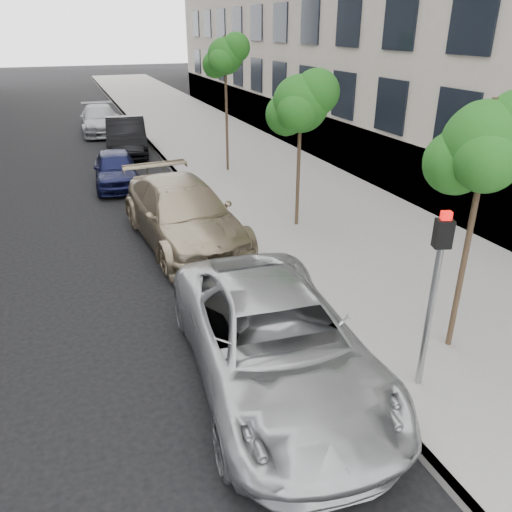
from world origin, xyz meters
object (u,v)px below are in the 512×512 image
tree_mid (302,103)px  sedan_rear (100,120)px  signal_pole (435,282)px  sedan_blue (116,169)px  tree_near (488,145)px  sedan_black (126,136)px  minivan (275,341)px  tree_far (226,56)px  suv (183,214)px

tree_mid → sedan_rear: 17.61m
signal_pole → sedan_blue: bearing=121.5°
tree_near → tree_mid: size_ratio=1.04×
tree_mid → signal_pole: (-1.22, -7.20, -1.56)m
signal_pole → sedan_black: size_ratio=0.60×
minivan → sedan_black: size_ratio=1.16×
tree_near → signal_pole: (-1.22, -0.70, -1.77)m
minivan → sedan_rear: (-0.69, 23.08, -0.06)m
tree_mid → sedan_blue: size_ratio=1.13×
tree_far → minivan: bearing=-104.7°
signal_pole → tree_mid: bearing=98.6°
tree_far → sedan_rear: bearing=111.1°
tree_mid → suv: tree_mid is taller
tree_near → sedan_rear: (-4.02, 23.42, -3.03)m
sedan_blue → sedan_black: sedan_black is taller
minivan → sedan_rear: size_ratio=1.14×
tree_mid → sedan_blue: tree_mid is taller
minivan → sedan_black: bearing=94.6°
tree_mid → sedan_rear: size_ratio=0.86×
signal_pole → sedan_black: (-2.10, 18.56, -1.18)m
sedan_blue → signal_pole: bearing=-72.8°
suv → tree_mid: bearing=-7.0°
tree_far → sedan_black: bearing=124.4°
tree_mid → sedan_black: size_ratio=0.88×
tree_near → minivan: tree_near is taller
suv → signal_pole: bearing=-78.6°
tree_far → sedan_blue: (-4.40, -0.21, -3.75)m
signal_pole → suv: bearing=124.2°
tree_near → tree_far: 13.02m
tree_near → suv: 7.98m
tree_near → minivan: size_ratio=0.78×
tree_near → minivan: 4.47m
sedan_black → sedan_rear: (-0.69, 5.56, -0.08)m
tree_near → sedan_blue: 13.88m
minivan → sedan_rear: minivan is taller
tree_far → sedan_rear: size_ratio=1.02×
tree_mid → minivan: size_ratio=0.76×
tree_near → sedan_rear: 23.95m
suv → sedan_blue: bearing=95.4°
tree_near → sedan_blue: (-4.40, 12.79, -3.11)m
tree_near → suv: (-3.33, 6.64, -2.93)m
sedan_blue → sedan_black: bearing=81.9°
tree_mid → sedan_black: tree_mid is taller
sedan_black → sedan_rear: 5.60m
suv → sedan_black: (0.00, 11.22, -0.02)m
tree_near → sedan_rear: size_ratio=0.89×
minivan → tree_mid: bearing=66.2°
minivan → sedan_black: (0.00, 17.52, 0.02)m
tree_far → sedan_black: size_ratio=1.04×
sedan_blue → sedan_rear: bearing=91.8°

